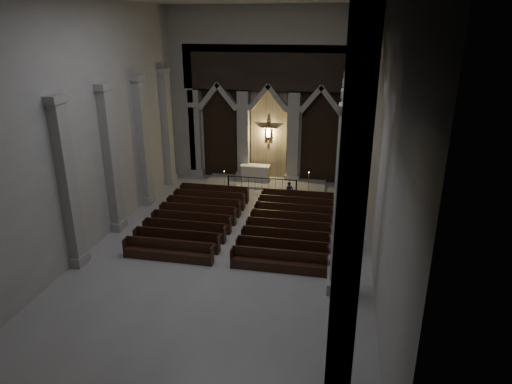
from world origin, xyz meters
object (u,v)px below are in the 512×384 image
(candle_stand_left, at_px, (224,183))
(candle_stand_right, at_px, (308,188))
(worshipper, at_px, (289,192))
(altar_rail, at_px, (262,182))
(pews, at_px, (241,224))
(altar, at_px, (255,172))

(candle_stand_left, bearing_deg, candle_stand_right, 0.39)
(candle_stand_left, bearing_deg, worshipper, -20.83)
(candle_stand_left, distance_m, candle_stand_right, 5.83)
(altar_rail, bearing_deg, pews, -90.00)
(altar_rail, relative_size, candle_stand_left, 3.90)
(altar_rail, bearing_deg, worshipper, -40.64)
(altar, bearing_deg, altar_rail, -65.95)
(altar, height_order, altar_rail, altar)
(candle_stand_left, bearing_deg, pews, -67.45)
(candle_stand_right, relative_size, worshipper, 1.11)
(candle_stand_left, height_order, candle_stand_right, candle_stand_right)
(candle_stand_right, height_order, pews, candle_stand_right)
(candle_stand_right, bearing_deg, altar, 155.44)
(pews, distance_m, worshipper, 5.07)
(altar_rail, relative_size, candle_stand_right, 3.18)
(candle_stand_right, relative_size, pews, 0.15)
(altar, relative_size, candle_stand_left, 1.70)
(altar, height_order, candle_stand_right, candle_stand_right)
(altar_rail, distance_m, candle_stand_right, 3.17)
(altar, bearing_deg, candle_stand_left, -134.38)
(candle_stand_left, xyz_separation_m, worshipper, (4.77, -1.82, 0.35))
(altar_rail, height_order, pews, pews)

